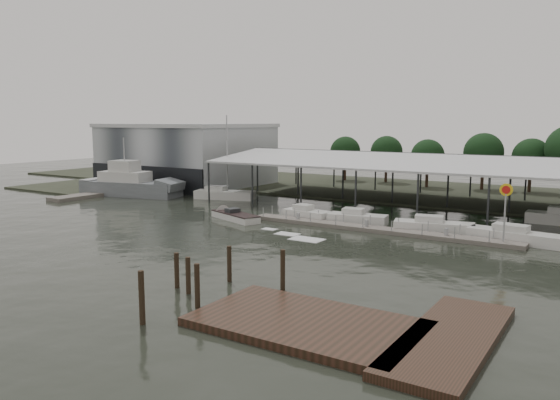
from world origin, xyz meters
The scene contains 18 objects.
ground centered at (0.00, 0.00, 0.00)m, with size 200.00×200.00×0.00m, color black.
land_strip_far centered at (0.00, 42.00, 0.10)m, with size 140.00×30.00×0.30m.
land_strip_west centered at (-40.00, 30.00, 0.10)m, with size 20.00×40.00×0.30m.
storage_warehouse centered at (-28.00, 29.94, 5.29)m, with size 24.50×20.50×10.50m.
covered_boat_shed centered at (17.00, 28.00, 6.13)m, with size 58.24×24.00×6.96m.
trawler_dock centered at (-30.00, 14.00, 0.25)m, with size 3.00×18.00×0.50m.
floating_dock centered at (15.00, 10.00, 0.20)m, with size 28.00×2.00×1.40m.
shell_fuel_sign centered at (27.00, 9.99, 3.93)m, with size 1.10×0.18×5.55m.
boardwalk_platform centered at (24.55, -15.27, 0.20)m, with size 15.00×12.00×0.50m.
grey_trawler centered at (-25.79, 15.22, 1.58)m, with size 16.29×7.51×8.84m.
white_sailboat centered at (-12.05, 19.78, 0.65)m, with size 8.85×5.05×11.93m.
speedboat_underway centered at (-1.26, 7.70, 0.39)m, with size 18.07×8.20×2.00m.
moored_cruiser_0 centered at (5.82, 12.15, 0.61)m, with size 5.71×2.89×1.70m.
moored_cruiser_1 centered at (11.71, 12.69, 0.61)m, with size 6.53×3.18×1.70m.
moored_cruiser_2 centered at (19.96, 12.65, 0.61)m, with size 8.01×4.02×1.70m.
moored_cruiser_3 centered at (27.68, 11.99, 0.61)m, with size 8.68×3.20×1.70m.
mooring_pilings centered at (14.10, -15.04, 1.01)m, with size 6.45×9.53×3.59m.
horizon_tree_line centered at (22.08, 48.31, 5.75)m, with size 68.06×10.10×10.41m.
Camera 1 is at (35.78, -40.16, 10.88)m, focal length 35.00 mm.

